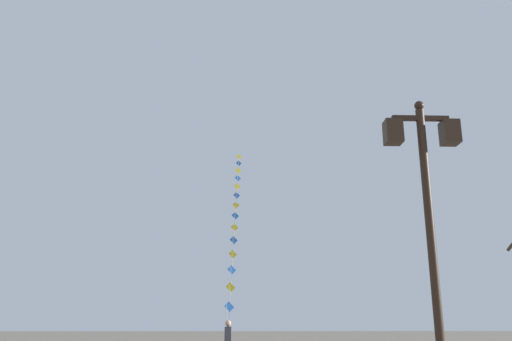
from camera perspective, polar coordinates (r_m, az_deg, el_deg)
twin_lantern_lamp_post at (r=8.99m, az=17.85°, el=-2.58°), size 1.24×0.28×5.25m
kite_train at (r=31.93m, az=-2.24°, el=-4.99°), size 0.81×18.83×14.40m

